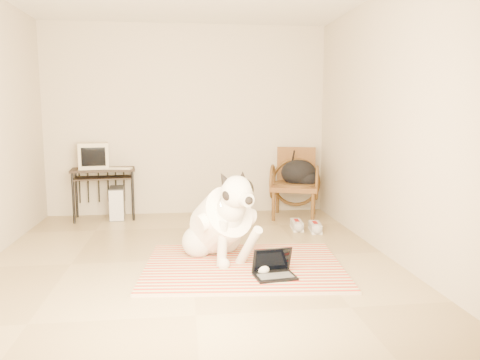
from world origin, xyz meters
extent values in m
plane|color=#9C875F|center=(0.00, 0.00, 0.00)|extent=(4.50, 4.50, 0.00)
plane|color=#BBAD99|center=(0.00, 2.25, 1.35)|extent=(4.50, 0.00, 4.50)
plane|color=#BBAD99|center=(0.00, -2.25, 1.35)|extent=(4.50, 0.00, 4.50)
plane|color=#BBAD99|center=(2.00, 0.00, 1.35)|extent=(0.00, 4.50, 4.50)
cube|color=red|center=(0.43, -0.86, 0.01)|extent=(1.88, 0.46, 0.02)
cube|color=#306C35|center=(0.46, -0.58, 0.01)|extent=(1.88, 0.46, 0.02)
cube|color=#503B81|center=(0.49, -0.30, 0.01)|extent=(1.88, 0.46, 0.02)
cube|color=#D8D33F|center=(0.51, -0.01, 0.01)|extent=(1.88, 0.46, 0.02)
cube|color=beige|center=(0.54, 0.27, 0.01)|extent=(1.88, 0.46, 0.02)
sphere|color=silver|center=(0.07, 0.06, 0.17)|extent=(0.33, 0.33, 0.33)
sphere|color=silver|center=(0.36, 0.19, 0.17)|extent=(0.33, 0.33, 0.33)
ellipsoid|color=silver|center=(0.22, 0.11, 0.19)|extent=(0.40, 0.37, 0.33)
ellipsoid|color=silver|center=(0.29, -0.07, 0.42)|extent=(0.66, 0.85, 0.71)
cylinder|color=white|center=(0.29, -0.06, 0.42)|extent=(0.69, 0.77, 0.65)
sphere|color=silver|center=(0.37, -0.26, 0.57)|extent=(0.28, 0.28, 0.28)
sphere|color=silver|center=(0.41, -0.36, 0.74)|extent=(0.30, 0.30, 0.30)
ellipsoid|color=black|center=(0.46, -0.34, 0.76)|extent=(0.23, 0.26, 0.22)
cylinder|color=silver|center=(0.46, -0.48, 0.70)|extent=(0.18, 0.19, 0.13)
sphere|color=black|center=(0.50, -0.56, 0.70)|extent=(0.07, 0.07, 0.07)
cone|color=black|center=(0.30, -0.34, 0.86)|extent=(0.17, 0.17, 0.19)
cone|color=black|center=(0.48, -0.26, 0.86)|extent=(0.15, 0.19, 0.19)
torus|color=silver|center=(0.38, -0.28, 0.62)|extent=(0.30, 0.23, 0.24)
cylinder|color=silver|center=(0.28, -0.32, 0.24)|extent=(0.13, 0.16, 0.45)
cylinder|color=silver|center=(0.53, -0.35, 0.22)|extent=(0.24, 0.41, 0.46)
sphere|color=silver|center=(0.29, -0.34, 0.05)|extent=(0.12, 0.12, 0.12)
sphere|color=silver|center=(0.63, -0.54, 0.06)|extent=(0.12, 0.12, 0.12)
cone|color=black|center=(0.09, 0.37, 0.06)|extent=(0.36, 0.40, 0.11)
cube|color=black|center=(0.72, -0.67, 0.03)|extent=(0.38, 0.29, 0.02)
cube|color=#4B4B4E|center=(0.72, -0.68, 0.04)|extent=(0.32, 0.18, 0.00)
cube|color=black|center=(0.71, -0.58, 0.16)|extent=(0.36, 0.13, 0.23)
cube|color=black|center=(0.71, -0.59, 0.16)|extent=(0.32, 0.11, 0.20)
cube|color=black|center=(-1.16, 1.99, 0.69)|extent=(0.89, 0.56, 0.03)
cube|color=black|center=(-1.16, 1.94, 0.58)|extent=(0.79, 0.46, 0.02)
cylinder|color=black|center=(-1.52, 1.75, 0.34)|extent=(0.03, 0.03, 0.68)
cylinder|color=black|center=(-1.56, 2.14, 0.34)|extent=(0.03, 0.03, 0.68)
cylinder|color=black|center=(-0.75, 1.83, 0.34)|extent=(0.03, 0.03, 0.68)
cylinder|color=black|center=(-0.80, 2.22, 0.34)|extent=(0.03, 0.03, 0.68)
cube|color=#B9AC91|center=(-1.29, 2.03, 0.88)|extent=(0.45, 0.43, 0.35)
cube|color=black|center=(-1.26, 1.84, 0.88)|extent=(0.31, 0.07, 0.25)
cube|color=#B9AC91|center=(-0.94, 1.89, 0.72)|extent=(0.37, 0.18, 0.02)
cube|color=#4B4B4E|center=(-0.99, 2.01, 0.22)|extent=(0.23, 0.47, 0.44)
cube|color=silver|center=(-0.97, 1.78, 0.22)|extent=(0.19, 0.03, 0.41)
cube|color=brown|center=(1.47, 1.75, 0.43)|extent=(0.79, 0.78, 0.07)
cylinder|color=#3E2610|center=(1.47, 1.75, 0.47)|extent=(0.60, 0.60, 0.04)
cube|color=brown|center=(1.56, 2.03, 0.73)|extent=(0.54, 0.21, 0.48)
cylinder|color=#3E2610|center=(1.14, 1.58, 0.20)|extent=(0.05, 0.05, 0.40)
cylinder|color=#3E2610|center=(1.30, 2.09, 0.20)|extent=(0.05, 0.05, 0.40)
cylinder|color=#3E2610|center=(1.65, 1.42, 0.20)|extent=(0.05, 0.05, 0.40)
cylinder|color=#3E2610|center=(1.81, 1.93, 0.20)|extent=(0.05, 0.05, 0.40)
ellipsoid|color=black|center=(1.53, 1.77, 0.63)|extent=(0.49, 0.41, 0.37)
ellipsoid|color=black|center=(1.63, 1.68, 0.56)|extent=(0.31, 0.25, 0.21)
cube|color=silver|center=(1.35, 1.08, 0.02)|extent=(0.16, 0.33, 0.03)
cube|color=gray|center=(1.35, 1.08, 0.06)|extent=(0.15, 0.32, 0.10)
cube|color=maroon|center=(1.35, 1.08, 0.10)|extent=(0.07, 0.17, 0.02)
cube|color=silver|center=(1.55, 0.94, 0.01)|extent=(0.17, 0.33, 0.03)
cube|color=gray|center=(1.55, 0.94, 0.06)|extent=(0.16, 0.32, 0.10)
cube|color=maroon|center=(1.55, 0.94, 0.10)|extent=(0.07, 0.16, 0.02)
camera|label=1|loc=(-0.08, -4.56, 1.46)|focal=35.00mm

